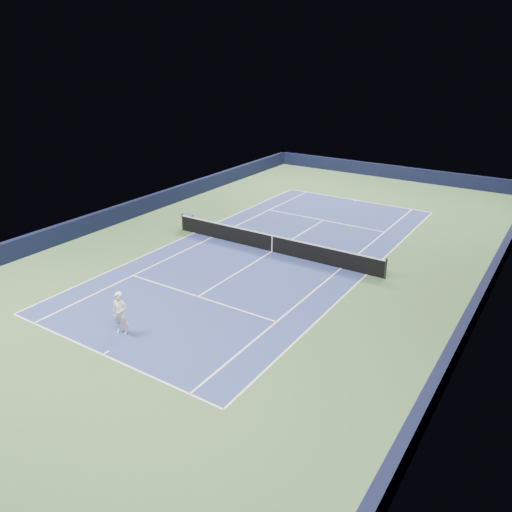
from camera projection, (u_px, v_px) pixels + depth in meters
The scene contains 19 objects.
ground at pixel (272, 252), 27.39m from camera, with size 40.00×40.00×0.00m, color #3B5B31.
wall_far at pixel (393, 172), 42.50m from camera, with size 22.00×0.35×1.10m, color black.
wall_right at pixel (484, 291), 21.73m from camera, with size 0.35×40.00×1.10m, color black.
wall_left at pixel (131, 210), 32.62m from camera, with size 0.35×40.00×1.10m, color black.
court_surface at pixel (272, 252), 27.39m from camera, with size 10.97×23.77×0.01m, color navy.
baseline_far at pixel (356, 200), 36.57m from camera, with size 10.97×0.08×0.00m, color white.
baseline_near at pixel (103, 355), 18.20m from camera, with size 10.97×0.08×0.00m, color white.
sideline_doubles_right at pixel (367, 274), 24.63m from camera, with size 0.08×23.77×0.00m, color white.
sideline_doubles_left at pixel (195, 233), 30.14m from camera, with size 0.08×23.77×0.00m, color white.
sideline_singles_right at pixel (341, 268), 25.31m from camera, with size 0.08×23.77×0.00m, color white.
sideline_singles_left at pixel (213, 237), 29.45m from camera, with size 0.08×23.77×0.00m, color white.
service_line_far at pixel (323, 220), 32.33m from camera, with size 8.23×0.08×0.00m, color white.
service_line_near at pixel (198, 296), 22.44m from camera, with size 8.23×0.08×0.00m, color white.
center_service_line at pixel (272, 251), 27.38m from camera, with size 0.08×12.80×0.00m, color white.
center_mark_far at pixel (355, 201), 36.45m from camera, with size 0.08×0.30×0.00m, color white.
center_mark_near at pixel (106, 353), 18.31m from camera, with size 0.08×0.30×0.00m, color white.
tennis_net at pixel (272, 243), 27.19m from camera, with size 12.90×0.10×1.07m.
sponsor_cube at pixel (189, 221), 30.87m from camera, with size 0.58×0.49×0.82m.
tennis_player at pixel (120, 313), 19.25m from camera, with size 0.84×1.32×2.70m.
Camera 1 is at (13.09, -21.73, 10.37)m, focal length 35.00 mm.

